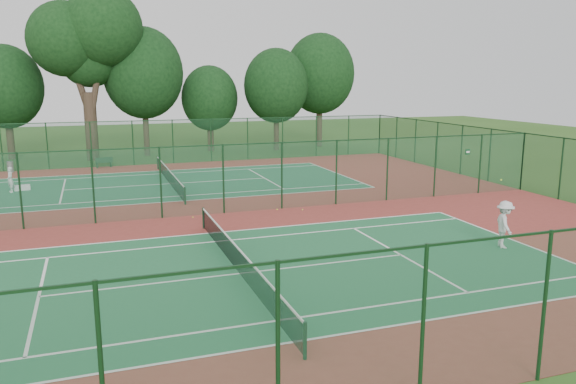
% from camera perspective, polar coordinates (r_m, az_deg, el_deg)
% --- Properties ---
extents(ground, '(120.00, 120.00, 0.00)m').
position_cam_1_polar(ground, '(28.21, -9.55, -2.38)').
color(ground, '#2C541A').
rests_on(ground, ground).
extents(red_pad, '(40.00, 36.00, 0.01)m').
position_cam_1_polar(red_pad, '(28.21, -9.55, -2.37)').
color(red_pad, maroon).
rests_on(red_pad, ground).
extents(court_near, '(23.77, 10.97, 0.01)m').
position_cam_1_polar(court_near, '(19.75, -5.01, -8.27)').
color(court_near, '#1F6439').
rests_on(court_near, red_pad).
extents(court_far, '(23.77, 10.97, 0.01)m').
position_cam_1_polar(court_far, '(36.92, -11.96, 0.82)').
color(court_far, '#1E613C').
rests_on(court_far, red_pad).
extents(fence_north, '(40.00, 0.09, 3.50)m').
position_cam_1_polar(fence_north, '(45.53, -13.54, 4.94)').
color(fence_north, '#164327').
rests_on(fence_north, ground).
extents(fence_south, '(40.00, 0.09, 3.50)m').
position_cam_1_polar(fence_south, '(11.23, 6.69, -14.51)').
color(fence_south, '#1A4E30').
rests_on(fence_south, ground).
extents(fence_east, '(0.09, 36.00, 3.50)m').
position_cam_1_polar(fence_east, '(36.82, 22.72, 2.90)').
color(fence_east, '#1A4F34').
rests_on(fence_east, ground).
extents(fence_divider, '(40.00, 0.09, 3.50)m').
position_cam_1_polar(fence_divider, '(27.85, -9.67, 1.14)').
color(fence_divider, '#1A4F30').
rests_on(fence_divider, ground).
extents(tennis_net_near, '(0.10, 12.90, 0.97)m').
position_cam_1_polar(tennis_net_near, '(19.57, -5.03, -6.81)').
color(tennis_net_near, '#13341F').
rests_on(tennis_net_near, ground).
extents(tennis_net_far, '(0.10, 12.90, 0.97)m').
position_cam_1_polar(tennis_net_far, '(36.83, -11.99, 1.63)').
color(tennis_net_far, '#13361F').
rests_on(tennis_net_far, ground).
extents(player_near, '(1.09, 1.40, 1.90)m').
position_cam_1_polar(player_near, '(23.96, 21.14, -3.09)').
color(player_near, silver).
rests_on(player_near, court_near).
extents(player_far, '(0.55, 0.65, 1.52)m').
position_cam_1_polar(player_far, '(37.15, -26.38, 1.13)').
color(player_far, silver).
rests_on(player_far, court_far).
extents(trash_bin, '(0.45, 0.45, 0.80)m').
position_cam_1_polar(trash_bin, '(45.29, -26.38, 2.31)').
color(trash_bin, gray).
rests_on(trash_bin, red_pad).
extents(bench, '(1.34, 0.64, 0.79)m').
position_cam_1_polar(bench, '(44.96, -18.19, 2.88)').
color(bench, '#12341C').
rests_on(bench, red_pad).
extents(kit_bag, '(0.94, 0.50, 0.33)m').
position_cam_1_polar(kit_bag, '(37.60, -25.40, 0.39)').
color(kit_bag, silver).
rests_on(kit_bag, red_pad).
extents(stray_ball_a, '(0.07, 0.07, 0.07)m').
position_cam_1_polar(stray_ball_a, '(28.90, 1.48, -1.80)').
color(stray_ball_a, '#C8ED37').
rests_on(stray_ball_a, red_pad).
extents(stray_ball_b, '(0.07, 0.07, 0.07)m').
position_cam_1_polar(stray_ball_b, '(28.92, -1.11, -1.78)').
color(stray_ball_b, yellow).
rests_on(stray_ball_b, red_pad).
extents(stray_ball_c, '(0.06, 0.06, 0.06)m').
position_cam_1_polar(stray_ball_c, '(27.72, -9.64, -2.54)').
color(stray_ball_c, yellow).
rests_on(stray_ball_c, red_pad).
extents(big_tree, '(9.02, 6.60, 13.85)m').
position_cam_1_polar(big_tree, '(49.42, -19.80, 14.44)').
color(big_tree, '#36281D').
rests_on(big_tree, ground).
extents(evergreen_row, '(39.00, 5.00, 12.00)m').
position_cam_1_polar(evergreen_row, '(51.96, -13.62, 3.75)').
color(evergreen_row, black).
rests_on(evergreen_row, ground).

